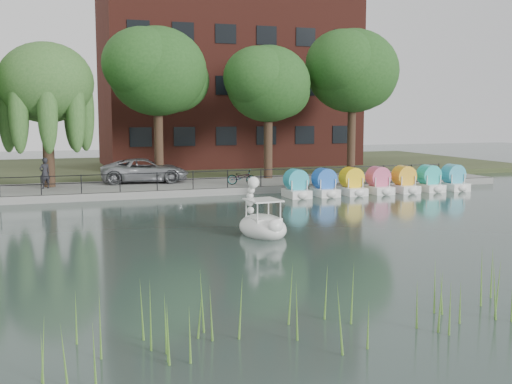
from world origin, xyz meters
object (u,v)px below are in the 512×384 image
pedestrian (45,171)px  swan_boat (262,223)px  minivan (145,169)px  bicycle (242,176)px

pedestrian → swan_boat: (7.57, -14.86, -0.92)m
minivan → bicycle: minivan is taller
swan_boat → pedestrian: bearing=111.7°
pedestrian → minivan: bearing=162.9°
minivan → bicycle: (5.16, -3.09, -0.34)m
minivan → pedestrian: pedestrian is taller
bicycle → swan_boat: (-3.36, -12.98, -0.43)m
bicycle → swan_boat: 13.42m
bicycle → minivan: bearing=88.6°
pedestrian → swan_boat: pedestrian is taller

